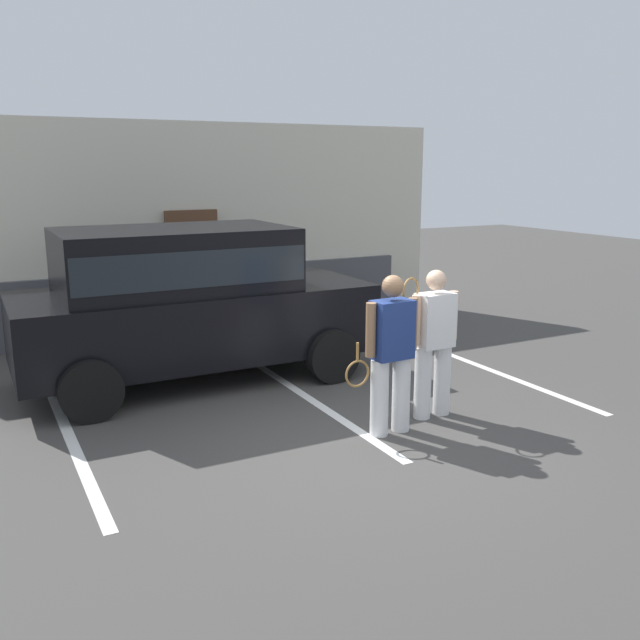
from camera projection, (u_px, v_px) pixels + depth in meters
ground_plane at (363, 441)px, 7.22m from camera, size 40.00×40.00×0.00m
parking_stripe_0 at (70, 438)px, 7.29m from camera, size 0.12×4.40×0.01m
parking_stripe_1 at (307, 397)px, 8.56m from camera, size 0.12×4.40×0.01m
parking_stripe_2 at (483, 367)px, 9.83m from camera, size 0.12×4.40×0.01m
house_frontage at (193, 235)px, 11.77m from camera, size 9.36×0.40×3.55m
parked_suv at (187, 297)px, 9.01m from camera, size 4.60×2.17×2.05m
tennis_player_man at (391, 353)px, 7.25m from camera, size 0.90×0.28×1.73m
tennis_player_woman at (434, 341)px, 7.75m from camera, size 0.77×0.28×1.70m
potted_plant_by_porch at (318, 309)px, 11.98m from camera, size 0.52×0.52×0.68m
potted_plant_secondary at (352, 303)px, 12.44m from camera, size 0.53×0.53×0.70m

